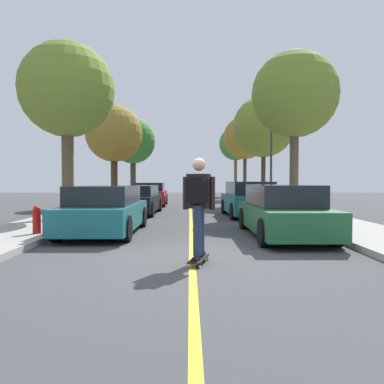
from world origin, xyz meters
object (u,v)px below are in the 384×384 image
(parked_car_left_far, at_px, (150,194))
(fire_hydrant, at_px, (37,220))
(street_tree_right_farthest, at_px, (236,144))
(parked_car_right_near, at_px, (249,199))
(streetlamp, at_px, (271,147))
(skateboarder, at_px, (198,201))
(street_tree_right_nearest, at_px, (295,95))
(street_tree_left_nearest, at_px, (67,91))
(skateboard, at_px, (199,259))
(parked_car_left_near, at_px, (137,200))
(street_tree_left_far, at_px, (133,142))
(parked_car_left_nearest, at_px, (105,210))
(parked_car_right_nearest, at_px, (282,211))
(street_tree_right_far, at_px, (245,138))
(street_tree_left_near, at_px, (114,134))
(street_tree_right_near, at_px, (264,127))

(parked_car_left_far, distance_m, fire_hydrant, 12.95)
(street_tree_right_farthest, bearing_deg, parked_car_right_near, -95.53)
(streetlamp, distance_m, skateboarder, 13.46)
(street_tree_right_nearest, relative_size, street_tree_right_farthest, 1.04)
(street_tree_left_nearest, bearing_deg, skateboard, -56.58)
(street_tree_left_nearest, bearing_deg, parked_car_left_near, 56.86)
(street_tree_left_nearest, distance_m, street_tree_left_far, 15.46)
(parked_car_left_nearest, xyz_separation_m, street_tree_right_farthest, (6.82, 25.91, 4.40))
(parked_car_right_near, bearing_deg, streetlamp, 65.41)
(street_tree_right_farthest, relative_size, skateboarder, 3.71)
(parked_car_right_nearest, height_order, fire_hydrant, parked_car_right_nearest)
(parked_car_left_nearest, distance_m, streetlamp, 11.27)
(parked_car_right_nearest, xyz_separation_m, skateboarder, (-2.29, -3.27, 0.44))
(parked_car_right_nearest, bearing_deg, skateboarder, -125.04)
(streetlamp, bearing_deg, street_tree_right_far, 88.56)
(street_tree_left_near, bearing_deg, street_tree_left_far, 90.00)
(skateboard, bearing_deg, parked_car_right_nearest, 54.79)
(street_tree_right_farthest, relative_size, fire_hydrant, 9.36)
(street_tree_right_nearest, xyz_separation_m, street_tree_right_near, (0.00, 6.66, -0.38))
(parked_car_left_nearest, bearing_deg, street_tree_right_nearest, 39.26)
(street_tree_left_far, bearing_deg, street_tree_left_nearest, -90.00)
(parked_car_left_far, distance_m, street_tree_right_near, 7.95)
(parked_car_left_nearest, distance_m, street_tree_right_far, 21.39)
(parked_car_right_near, xyz_separation_m, skateboarder, (-2.29, -8.85, 0.40))
(street_tree_left_near, height_order, fire_hydrant, street_tree_left_near)
(street_tree_right_far, height_order, street_tree_right_farthest, street_tree_right_far)
(street_tree_left_nearest, height_order, street_tree_right_nearest, street_tree_right_nearest)
(fire_hydrant, relative_size, skateboarder, 0.40)
(street_tree_right_near, bearing_deg, street_tree_left_far, 144.63)
(parked_car_left_nearest, height_order, parked_car_right_near, parked_car_right_near)
(street_tree_left_nearest, bearing_deg, street_tree_right_near, 46.06)
(parked_car_left_near, relative_size, street_tree_right_farthest, 0.68)
(parked_car_left_nearest, distance_m, parked_car_right_nearest, 4.83)
(parked_car_left_nearest, bearing_deg, streetlamp, 53.40)
(parked_car_left_far, bearing_deg, streetlamp, -25.01)
(street_tree_left_near, distance_m, fire_hydrant, 12.84)
(parked_car_right_nearest, bearing_deg, parked_car_left_far, 111.05)
(parked_car_right_nearest, bearing_deg, street_tree_right_near, 81.02)
(street_tree_right_nearest, bearing_deg, parked_car_left_near, 175.08)
(parked_car_right_near, xyz_separation_m, street_tree_left_nearest, (-6.82, -1.93, 3.97))
(street_tree_left_near, relative_size, street_tree_left_far, 0.94)
(street_tree_right_nearest, distance_m, streetlamp, 3.77)
(parked_car_left_near, height_order, parked_car_left_far, parked_car_left_far)
(parked_car_right_nearest, height_order, street_tree_left_nearest, street_tree_left_nearest)
(parked_car_right_nearest, xyz_separation_m, skateboard, (-2.28, -3.23, -0.58))
(street_tree_right_nearest, bearing_deg, street_tree_right_far, 90.00)
(parked_car_right_near, xyz_separation_m, street_tree_right_farthest, (2.03, 20.92, 4.34))
(parked_car_left_far, distance_m, streetlamp, 7.65)
(parked_car_left_nearest, height_order, street_tree_right_nearest, street_tree_right_nearest)
(parked_car_left_far, relative_size, skateboarder, 2.34)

